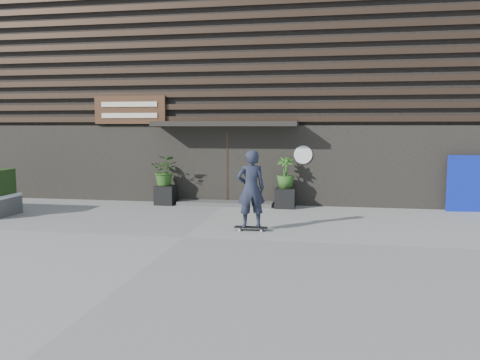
% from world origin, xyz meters
% --- Properties ---
extents(ground, '(80.00, 80.00, 0.00)m').
position_xyz_m(ground, '(0.00, 0.00, 0.00)').
color(ground, gray).
rests_on(ground, ground).
extents(entrance_step, '(3.00, 0.80, 0.12)m').
position_xyz_m(entrance_step, '(0.00, 4.60, 0.06)').
color(entrance_step, '#474745').
rests_on(entrance_step, ground).
extents(planter_pot_left, '(0.60, 0.60, 0.60)m').
position_xyz_m(planter_pot_left, '(-1.90, 4.40, 0.30)').
color(planter_pot_left, black).
rests_on(planter_pot_left, ground).
extents(bamboo_left, '(0.86, 0.75, 0.96)m').
position_xyz_m(bamboo_left, '(-1.90, 4.40, 1.08)').
color(bamboo_left, '#2D591E').
rests_on(bamboo_left, planter_pot_left).
extents(planter_pot_right, '(0.60, 0.60, 0.60)m').
position_xyz_m(planter_pot_right, '(1.90, 4.40, 0.30)').
color(planter_pot_right, black).
rests_on(planter_pot_right, ground).
extents(bamboo_right, '(0.54, 0.54, 0.96)m').
position_xyz_m(bamboo_right, '(1.90, 4.40, 1.08)').
color(bamboo_right, '#2D591E').
rests_on(bamboo_right, planter_pot_right).
extents(blue_tarp, '(1.75, 0.31, 1.64)m').
position_xyz_m(blue_tarp, '(7.46, 4.70, 0.82)').
color(blue_tarp, '#0C1CA7').
rests_on(blue_tarp, ground).
extents(building, '(18.00, 11.00, 8.00)m').
position_xyz_m(building, '(-0.00, 9.96, 3.99)').
color(building, black).
rests_on(building, ground).
extents(skateboarder, '(0.78, 0.62, 1.92)m').
position_xyz_m(skateboarder, '(1.37, 0.95, 1.00)').
color(skateboarder, black).
rests_on(skateboarder, ground).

